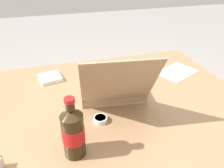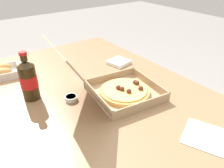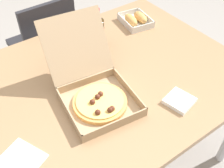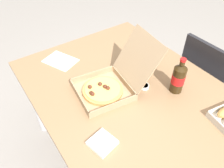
% 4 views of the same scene
% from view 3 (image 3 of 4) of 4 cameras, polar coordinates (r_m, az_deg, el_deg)
% --- Properties ---
extents(ground_plane, '(10.00, 10.00, 0.00)m').
position_cam_3_polar(ground_plane, '(1.86, -1.76, -15.40)').
color(ground_plane, gray).
extents(dining_table, '(1.38, 1.01, 0.72)m').
position_cam_3_polar(dining_table, '(1.34, -2.35, -0.95)').
color(dining_table, '#997551').
rests_on(dining_table, ground_plane).
extents(chair, '(0.41, 0.41, 0.83)m').
position_cam_3_polar(chair, '(1.99, -13.52, 8.10)').
color(chair, '#232328').
rests_on(chair, ground_plane).
extents(pizza_box_open, '(0.35, 0.48, 0.29)m').
position_cam_3_polar(pizza_box_open, '(1.17, -3.46, -1.50)').
color(pizza_box_open, tan).
rests_on(pizza_box_open, dining_table).
extents(bread_side_box, '(0.18, 0.21, 0.06)m').
position_cam_3_polar(bread_side_box, '(1.68, 4.91, 13.19)').
color(bread_side_box, white).
rests_on(bread_side_box, dining_table).
extents(cola_bottle, '(0.07, 0.07, 0.22)m').
position_cam_3_polar(cola_bottle, '(1.44, -3.08, 10.79)').
color(cola_bottle, '#33230F').
rests_on(cola_bottle, dining_table).
extents(paper_menu, '(0.25, 0.22, 0.00)m').
position_cam_3_polar(paper_menu, '(1.06, -19.82, -16.13)').
color(paper_menu, white).
rests_on(paper_menu, dining_table).
extents(napkin_pile, '(0.13, 0.13, 0.02)m').
position_cam_3_polar(napkin_pile, '(1.22, 13.77, -3.39)').
color(napkin_pile, white).
rests_on(napkin_pile, dining_table).
extents(dipping_sauce_cup, '(0.06, 0.06, 0.02)m').
position_cam_3_polar(dipping_sauce_cup, '(1.35, -4.01, 3.66)').
color(dipping_sauce_cup, white).
rests_on(dipping_sauce_cup, dining_table).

